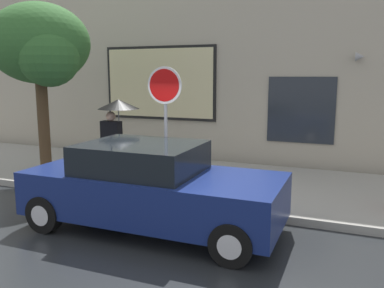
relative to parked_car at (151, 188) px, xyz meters
The scene contains 7 objects.
ground_plane 0.74m from the parked_car, 25.51° to the left, with size 60.00×60.00×0.00m, color black.
sidewalk 3.13m from the parked_car, 87.92° to the left, with size 20.00×4.00×0.15m, color gray.
building_facade 6.19m from the parked_car, 89.15° to the left, with size 20.00×0.67×7.00m.
parked_car is the anchor object (origin of this frame).
pedestrian_with_umbrella 3.04m from the parked_car, 133.94° to the left, with size 0.97×0.97×1.94m.
street_tree 5.06m from the parked_car, 154.51° to the left, with size 2.59×2.20×4.22m.
stop_sign 2.06m from the parked_car, 106.69° to the left, with size 0.76×0.10×2.67m.
Camera 1 is at (3.06, -5.99, 2.65)m, focal length 37.60 mm.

